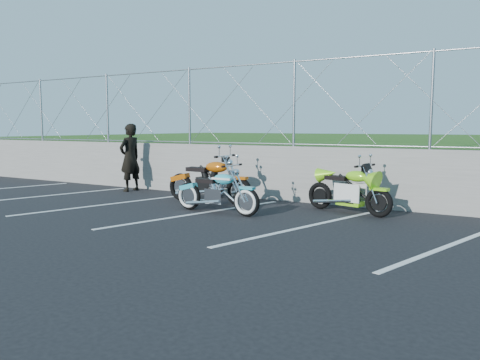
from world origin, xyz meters
The scene contains 9 objects.
ground centered at (0.00, 0.00, 0.00)m, with size 90.00×90.00×0.00m, color black.
retaining_wall centered at (0.00, 3.50, 0.65)m, with size 30.00×0.22×1.30m, color slate.
grass_field centered at (0.00, 13.50, 0.65)m, with size 30.00×20.00×1.30m, color #224813.
chain_link_fence centered at (0.00, 3.50, 2.30)m, with size 28.00×0.03×2.00m.
parking_lines centered at (1.20, 1.00, 0.00)m, with size 18.29×4.31×0.01m.
cruiser_turquoise centered at (0.31, 1.26, 0.40)m, with size 2.02×0.64×1.00m.
naked_orange centered at (-0.49, 2.18, 0.48)m, with size 2.25×0.76×1.12m.
sportbike_green centered at (2.64, 2.59, 0.43)m, with size 1.91×0.71×1.01m.
person_standing centered at (-3.54, 2.85, 0.92)m, with size 0.67×0.44×1.84m, color black.
Camera 1 is at (5.41, -6.66, 1.75)m, focal length 35.00 mm.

